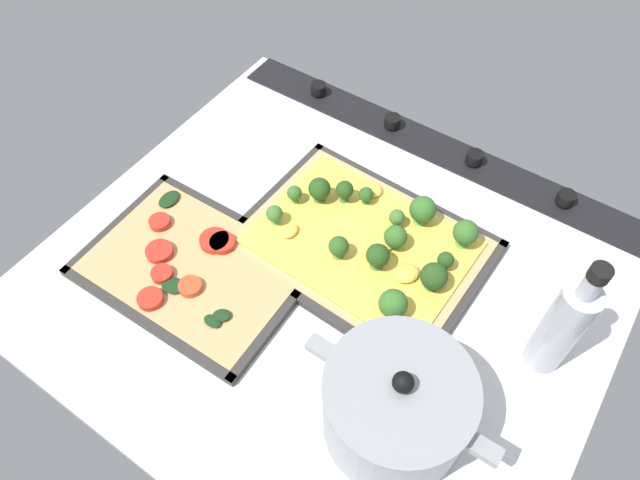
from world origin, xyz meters
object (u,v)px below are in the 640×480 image
at_px(broccoli_pizza, 371,242).
at_px(cooking_pot, 396,406).
at_px(baking_tray_back, 194,269).
at_px(veggie_pizza_back, 192,265).
at_px(oil_bottle, 562,326).
at_px(baking_tray_front, 361,247).

xyz_separation_m(broccoli_pizza, cooking_pot, (-0.16, 0.21, 0.04)).
distance_m(baking_tray_back, veggie_pizza_back, 0.01).
height_order(broccoli_pizza, oil_bottle, oil_bottle).
bearing_deg(veggie_pizza_back, broccoli_pizza, -138.27).
height_order(baking_tray_back, veggie_pizza_back, veggie_pizza_back).
height_order(broccoli_pizza, baking_tray_back, broccoli_pizza).
relative_size(baking_tray_back, veggie_pizza_back, 1.08).
xyz_separation_m(baking_tray_front, veggie_pizza_back, (0.18, 0.17, 0.01)).
relative_size(veggie_pizza_back, cooking_pot, 1.21).
distance_m(broccoli_pizza, veggie_pizza_back, 0.26).
distance_m(baking_tray_front, cooking_pot, 0.27).
xyz_separation_m(baking_tray_front, oil_bottle, (-0.29, 0.02, 0.08)).
height_order(baking_tray_back, cooking_pot, cooking_pot).
relative_size(baking_tray_back, cooking_pot, 1.32).
bearing_deg(baking_tray_back, veggie_pizza_back, -1.02).
height_order(baking_tray_back, oil_bottle, oil_bottle).
relative_size(cooking_pot, oil_bottle, 1.15).
distance_m(baking_tray_back, oil_bottle, 0.50).
bearing_deg(veggie_pizza_back, baking_tray_front, -137.19).
distance_m(veggie_pizza_back, oil_bottle, 0.50).
xyz_separation_m(baking_tray_back, veggie_pizza_back, (0.00, -0.00, 0.01)).
distance_m(baking_tray_front, oil_bottle, 0.30).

